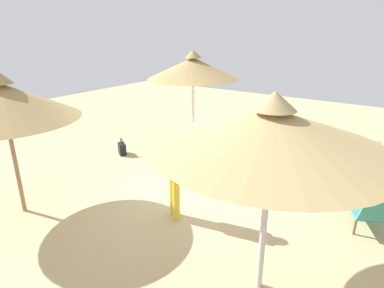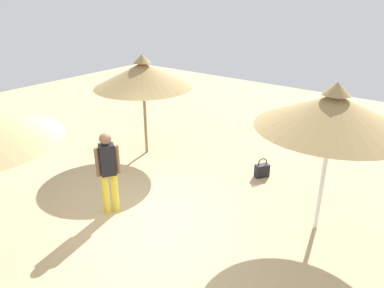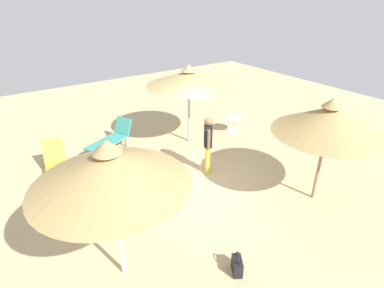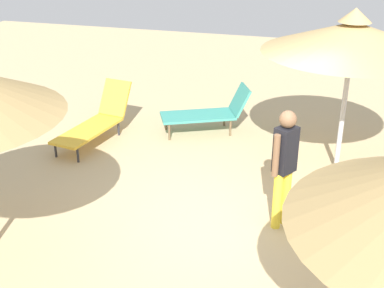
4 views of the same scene
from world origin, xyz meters
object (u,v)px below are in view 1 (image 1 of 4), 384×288
parasol_umbrella_far_right (193,68)px  parasol_umbrella_near_right (3,102)px  lounge_chair_edge (366,203)px  handbag (122,148)px  lounge_chair_front (334,158)px  parasol_umbrella_back (272,129)px  person_standing_far_left (174,169)px

parasol_umbrella_far_right → parasol_umbrella_near_right: size_ratio=1.04×
lounge_chair_edge → handbag: size_ratio=3.72×
lounge_chair_front → handbag: bearing=111.2°
parasol_umbrella_near_right → handbag: bearing=11.3°
lounge_chair_front → handbag: 5.67m
parasol_umbrella_back → person_standing_far_left: size_ratio=1.64×
parasol_umbrella_back → person_standing_far_left: 2.53m
parasol_umbrella_back → person_standing_far_left: (0.73, 2.05, -1.30)m
parasol_umbrella_near_right → person_standing_far_left: size_ratio=1.57×
person_standing_far_left → parasol_umbrella_near_right: bearing=120.2°
parasol_umbrella_far_right → lounge_chair_front: parasol_umbrella_far_right is taller
person_standing_far_left → handbag: size_ratio=3.53×
lounge_chair_front → person_standing_far_left: bearing=152.0°
lounge_chair_edge → handbag: lounge_chair_edge is taller
parasol_umbrella_back → lounge_chair_front: (4.53, 0.02, -1.89)m
parasol_umbrella_near_right → person_standing_far_left: (1.52, -2.61, -1.20)m
person_standing_far_left → lounge_chair_edge: bearing=-59.1°
lounge_chair_front → lounge_chair_edge: size_ratio=1.11×
person_standing_far_left → handbag: 3.80m
parasol_umbrella_far_right → person_standing_far_left: parasol_umbrella_far_right is taller
lounge_chair_front → handbag: (-2.04, 5.29, -0.24)m
parasol_umbrella_far_right → person_standing_far_left: 4.30m
parasol_umbrella_back → lounge_chair_front: 4.91m
parasol_umbrella_back → person_standing_far_left: parasol_umbrella_back is taller
lounge_chair_edge → parasol_umbrella_back: bearing=159.2°
handbag → parasol_umbrella_far_right: bearing=-34.6°
handbag → lounge_chair_front: bearing=-68.8°
parasol_umbrella_far_right → lounge_chair_front: 4.49m
handbag → person_standing_far_left: bearing=-118.3°
lounge_chair_front → lounge_chair_edge: bearing=-153.9°
parasol_umbrella_far_right → parasol_umbrella_near_right: bearing=173.4°
parasol_umbrella_back → handbag: parasol_umbrella_back is taller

